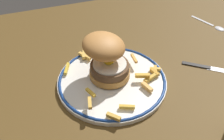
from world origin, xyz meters
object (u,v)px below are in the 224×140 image
Objects in this scene: burger at (106,56)px; knife at (209,67)px; spoon at (216,26)px; dinner_plate at (112,81)px.

burger reaches higher than knife.
spoon is at bearing 15.74° from burger.
spoon is at bearing 18.90° from dinner_plate.
dinner_plate reaches higher than spoon.
burger is at bearing 169.05° from knife.
knife is 23.26cm from spoon.
dinner_plate reaches higher than knife.
burger is (-0.70, 2.40, 6.66)cm from dinner_plate.
knife is 1.19× the size of spoon.
dinner_plate is 2.23× the size of spoon.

